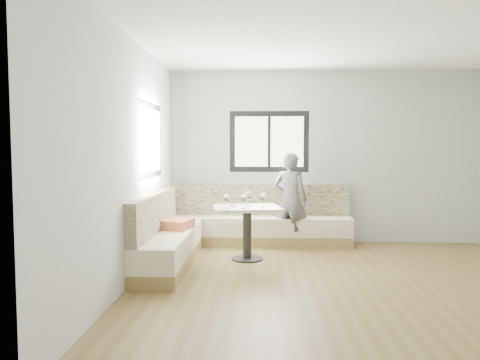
# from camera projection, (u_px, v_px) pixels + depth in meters

# --- Properties ---
(room) EXTENTS (5.01, 5.01, 2.81)m
(room) POSITION_uv_depth(u_px,v_px,m) (346.00, 160.00, 5.23)
(room) COLOR brown
(room) RESTS_ON ground
(banquette) EXTENTS (2.90, 2.80, 0.95)m
(banquette) POSITION_uv_depth(u_px,v_px,m) (223.00, 230.00, 6.93)
(banquette) COLOR olive
(banquette) RESTS_ON ground
(table) EXTENTS (1.01, 0.85, 0.74)m
(table) POSITION_uv_depth(u_px,v_px,m) (247.00, 220.00, 6.46)
(table) COLOR black
(table) RESTS_ON ground
(person) EXTENTS (0.64, 0.54, 1.48)m
(person) POSITION_uv_depth(u_px,v_px,m) (291.00, 200.00, 7.31)
(person) COLOR #565157
(person) RESTS_ON ground
(olive_ramekin) EXTENTS (0.09, 0.09, 0.04)m
(olive_ramekin) POSITION_uv_depth(u_px,v_px,m) (233.00, 205.00, 6.44)
(olive_ramekin) COLOR white
(olive_ramekin) RESTS_ON table
(wine_glass_a) EXTENTS (0.09, 0.09, 0.20)m
(wine_glass_a) POSITION_uv_depth(u_px,v_px,m) (227.00, 198.00, 6.23)
(wine_glass_a) COLOR white
(wine_glass_a) RESTS_ON table
(wine_glass_b) EXTENTS (0.09, 0.09, 0.20)m
(wine_glass_b) POSITION_uv_depth(u_px,v_px,m) (244.00, 198.00, 6.23)
(wine_glass_b) COLOR white
(wine_glass_b) RESTS_ON table
(wine_glass_c) EXTENTS (0.09, 0.09, 0.20)m
(wine_glass_c) POSITION_uv_depth(u_px,v_px,m) (263.00, 197.00, 6.32)
(wine_glass_c) COLOR white
(wine_glass_c) RESTS_ON table
(wine_glass_d) EXTENTS (0.09, 0.09, 0.20)m
(wine_glass_d) POSITION_uv_depth(u_px,v_px,m) (249.00, 195.00, 6.58)
(wine_glass_d) COLOR white
(wine_glass_d) RESTS_ON table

